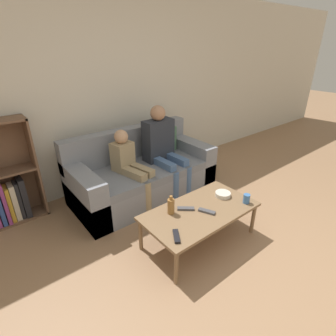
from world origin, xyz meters
The scene contains 13 objects.
ground_plane centered at (0.00, 0.00, 0.00)m, with size 22.00×22.00×0.00m, color #997251.
wall_back centered at (0.00, 2.61, 1.30)m, with size 12.00×0.06×2.60m.
couch centered at (0.10, 1.98, 0.30)m, with size 1.88×0.90×0.87m.
bookshelf centered at (-1.39, 2.46, 0.46)m, with size 0.58×0.28×1.20m.
coffee_table centered at (0.02, 0.81, 0.35)m, with size 1.18×0.63×0.39m.
person_adult centered at (0.38, 1.91, 0.69)m, with size 0.42×0.63×1.19m.
person_child centered at (-0.14, 1.85, 0.56)m, with size 0.35×0.65×0.97m.
cup_near centered at (0.49, 0.60, 0.44)m, with size 0.07×0.07×0.10m.
tv_remote_0 centered at (-0.43, 0.65, 0.40)m, with size 0.13×0.17×0.02m.
tv_remote_1 centered at (-0.09, 0.90, 0.40)m, with size 0.16×0.15×0.02m.
tv_remote_2 centered at (0.04, 0.74, 0.40)m, with size 0.11×0.17×0.02m.
snack_bowl centered at (0.40, 0.84, 0.41)m, with size 0.17×0.17×0.05m.
bottle centered at (-0.24, 0.95, 0.47)m, with size 0.07×0.07×0.20m.
Camera 1 is at (-1.61, -0.70, 1.91)m, focal length 28.00 mm.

